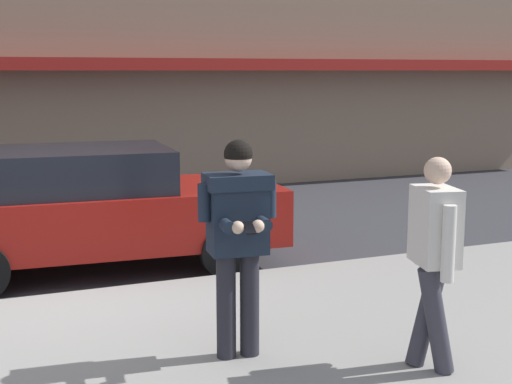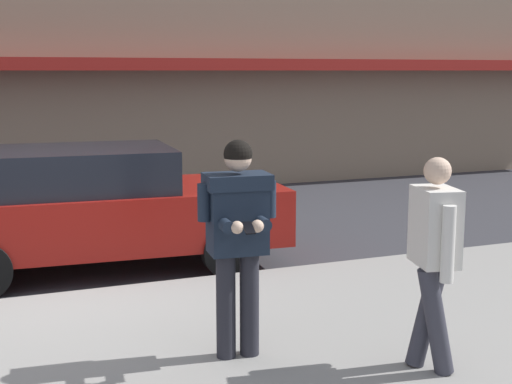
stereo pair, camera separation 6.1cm
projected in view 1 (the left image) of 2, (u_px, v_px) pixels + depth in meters
The scene contains 5 objects.
ground_plane at pixel (48, 301), 7.77m from camera, with size 80.00×80.00×0.00m, color #333338.
curb_paint_line at pixel (137, 289), 8.19m from camera, with size 28.00×0.12×0.01m, color silver.
parked_sedan_mid at pixel (96, 207), 8.90m from camera, with size 4.61×2.16×1.54m.
man_texting_on_phone at pixel (238, 225), 5.73m from camera, with size 0.65×0.61×1.81m.
pedestrian_in_light_coat at pixel (434, 250), 5.51m from camera, with size 0.39×0.59×1.70m.
Camera 1 is at (-0.72, -7.76, 2.48)m, focal length 50.00 mm.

